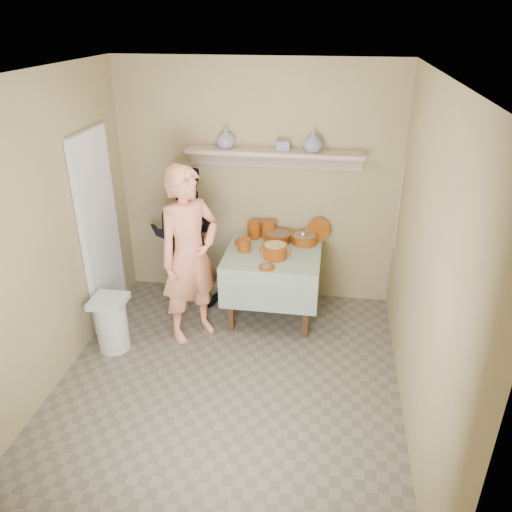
% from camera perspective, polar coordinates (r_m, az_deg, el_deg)
% --- Properties ---
extents(ground, '(3.50, 3.50, 0.00)m').
position_cam_1_polar(ground, '(4.53, -3.44, -14.95)').
color(ground, '#6A6253').
rests_on(ground, ground).
extents(tile_panel, '(0.06, 0.70, 2.00)m').
position_cam_1_polar(tile_panel, '(5.22, -17.42, 2.64)').
color(tile_panel, silver).
rests_on(tile_panel, ground).
extents(plate_stack_a, '(0.14, 0.14, 0.19)m').
position_cam_1_polar(plate_stack_a, '(5.40, -0.25, 3.01)').
color(plate_stack_a, '#75300A').
rests_on(plate_stack_a, serving_table).
extents(plate_stack_b, '(0.16, 0.16, 0.19)m').
position_cam_1_polar(plate_stack_b, '(5.41, 1.44, 3.06)').
color(plate_stack_b, '#75300A').
rests_on(plate_stack_b, serving_table).
extents(bowl_stack, '(0.14, 0.14, 0.14)m').
position_cam_1_polar(bowl_stack, '(5.10, -1.36, 1.29)').
color(bowl_stack, '#75300A').
rests_on(bowl_stack, serving_table).
extents(empty_bowl, '(0.15, 0.15, 0.04)m').
position_cam_1_polar(empty_bowl, '(5.27, -1.63, 1.54)').
color(empty_bowl, '#75300A').
rests_on(empty_bowl, serving_table).
extents(propped_lid, '(0.27, 0.17, 0.25)m').
position_cam_1_polar(propped_lid, '(5.36, 7.11, 2.94)').
color(propped_lid, '#75300A').
rests_on(propped_lid, serving_table).
extents(vase_right, '(0.25, 0.25, 0.20)m').
position_cam_1_polar(vase_right, '(5.07, 6.51, 12.82)').
color(vase_right, navy).
rests_on(vase_right, wall_shelf).
extents(vase_left, '(0.25, 0.25, 0.20)m').
position_cam_1_polar(vase_left, '(5.21, -3.49, 13.30)').
color(vase_left, navy).
rests_on(vase_left, wall_shelf).
extents(ceramic_box, '(0.15, 0.12, 0.09)m').
position_cam_1_polar(ceramic_box, '(5.13, 3.03, 12.49)').
color(ceramic_box, navy).
rests_on(ceramic_box, wall_shelf).
extents(person_cook, '(0.75, 0.76, 1.77)m').
position_cam_1_polar(person_cook, '(4.79, -7.56, 0.01)').
color(person_cook, '#EE8D67').
rests_on(person_cook, ground).
extents(person_helper, '(0.78, 0.62, 1.58)m').
position_cam_1_polar(person_helper, '(5.47, -8.15, 2.30)').
color(person_helper, black).
rests_on(person_helper, ground).
extents(room_shell, '(3.04, 3.54, 2.62)m').
position_cam_1_polar(room_shell, '(3.68, -4.11, 4.29)').
color(room_shell, tan).
rests_on(room_shell, ground).
extents(serving_table, '(0.97, 0.97, 0.76)m').
position_cam_1_polar(serving_table, '(5.19, 1.98, -0.57)').
color(serving_table, '#4C2D16').
rests_on(serving_table, ground).
extents(cazuela_meat_a, '(0.30, 0.30, 0.10)m').
position_cam_1_polar(cazuela_meat_a, '(5.33, 2.48, 2.27)').
color(cazuela_meat_a, '#6D2604').
rests_on(cazuela_meat_a, serving_table).
extents(cazuela_meat_b, '(0.28, 0.28, 0.10)m').
position_cam_1_polar(cazuela_meat_b, '(5.30, 5.58, 2.03)').
color(cazuela_meat_b, '#6D2604').
rests_on(cazuela_meat_b, serving_table).
extents(ladle, '(0.08, 0.26, 0.19)m').
position_cam_1_polar(ladle, '(5.27, 5.43, 2.46)').
color(ladle, silver).
rests_on(ladle, cazuela_meat_b).
extents(cazuela_rice, '(0.33, 0.25, 0.14)m').
position_cam_1_polar(cazuela_rice, '(4.96, 2.19, 0.70)').
color(cazuela_rice, '#6D2604').
rests_on(cazuela_rice, serving_table).
extents(front_plate, '(0.16, 0.16, 0.03)m').
position_cam_1_polar(front_plate, '(4.79, 1.23, -1.27)').
color(front_plate, '#75300A').
rests_on(front_plate, serving_table).
extents(wall_shelf, '(1.80, 0.25, 0.21)m').
position_cam_1_polar(wall_shelf, '(5.18, 2.12, 11.57)').
color(wall_shelf, tan).
rests_on(wall_shelf, room_shell).
extents(trash_bin, '(0.32, 0.32, 0.56)m').
position_cam_1_polar(trash_bin, '(5.03, -16.16, -7.38)').
color(trash_bin, silver).
rests_on(trash_bin, ground).
extents(electrical_cord, '(0.01, 0.05, 0.90)m').
position_cam_1_polar(electrical_cord, '(5.16, 16.02, 5.55)').
color(electrical_cord, silver).
rests_on(electrical_cord, wall_shelf).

